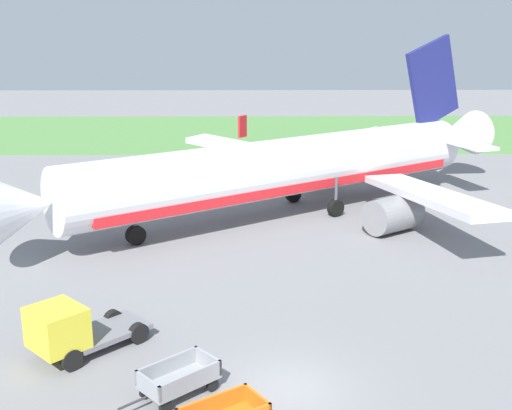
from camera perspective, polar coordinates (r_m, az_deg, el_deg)
ground_plane at (r=22.48m, az=2.67°, el=-16.06°), size 220.00×220.00×0.00m
grass_strip at (r=75.92m, az=0.19°, el=6.48°), size 220.00×28.00×0.06m
airplane at (r=41.93m, az=3.67°, el=3.39°), size 32.97×28.30×11.34m
baggage_cart_second_in_row at (r=22.06m, az=-6.86°, el=-15.00°), size 3.15×2.91×1.07m
service_truck_beside_carts at (r=24.87m, az=-16.17°, el=-10.55°), size 4.44×4.44×2.10m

